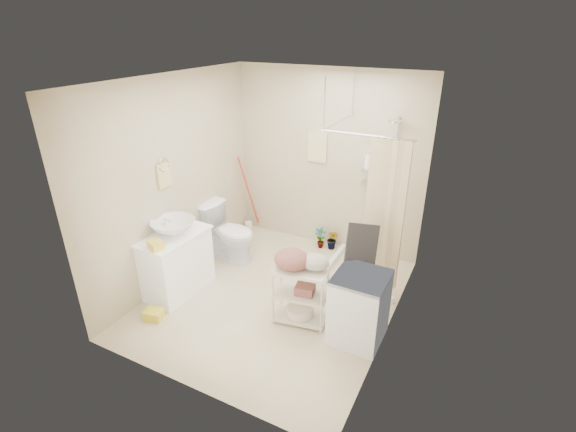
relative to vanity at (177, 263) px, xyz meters
name	(u,v)px	position (x,y,z in m)	size (l,w,h in m)	color
floor	(275,297)	(1.16, 0.41, -0.39)	(3.20, 3.20, 0.00)	beige
ceiling	(271,80)	(1.16, 0.41, 2.21)	(2.80, 3.20, 0.04)	silver
wall_back	(327,162)	(1.16, 2.01, 0.91)	(2.80, 0.04, 2.60)	#BFB294
wall_front	(178,270)	(1.16, -1.19, 0.91)	(2.80, 0.04, 2.60)	#BFB294
wall_left	(176,181)	(-0.24, 0.41, 0.91)	(0.04, 3.20, 2.60)	#BFB294
wall_right	(399,227)	(2.56, 0.41, 0.91)	(0.04, 3.20, 2.60)	#BFB294
vanity	(177,263)	(0.00, 0.00, 0.00)	(0.50, 0.90, 0.79)	white
sink	(173,227)	(-0.01, 0.02, 0.49)	(0.53, 0.53, 0.18)	silver
counter_basket	(156,245)	(0.06, -0.35, 0.44)	(0.18, 0.14, 0.10)	gold
floor_basket	(154,313)	(0.11, -0.59, -0.32)	(0.29, 0.22, 0.16)	yellow
toilet	(229,232)	(0.12, 0.97, 0.01)	(0.46, 0.80, 0.82)	white
mop	(247,194)	(-0.14, 1.88, 0.23)	(0.12, 0.12, 1.25)	red
potted_plant_a	(320,238)	(1.17, 1.83, -0.23)	(0.18, 0.12, 0.34)	brown
potted_plant_b	(332,240)	(1.35, 1.87, -0.24)	(0.18, 0.14, 0.32)	brown
hanging_towel	(318,148)	(1.01, 1.99, 1.11)	(0.28, 0.03, 0.42)	beige
towel_ring	(164,174)	(-0.22, 0.21, 1.08)	(0.04, 0.22, 0.34)	#D5C37D
tp_holder	(186,222)	(-0.20, 0.46, 0.33)	(0.08, 0.12, 0.14)	silver
shower	(373,202)	(2.01, 1.46, 0.66)	(1.10, 1.10, 2.10)	silver
shampoo_bottle_a	(368,160)	(1.77, 1.93, 1.04)	(0.09, 0.09, 0.23)	white
shampoo_bottle_b	(377,164)	(1.90, 1.93, 1.02)	(0.08, 0.08, 0.18)	#445BB9
washing_machine	(359,307)	(2.30, 0.19, 0.00)	(0.53, 0.55, 0.78)	white
laundry_rack	(301,290)	(1.62, 0.17, 0.01)	(0.59, 0.35, 0.82)	beige
ironing_board	(357,276)	(2.18, 0.43, 0.21)	(0.34, 0.10, 1.21)	black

